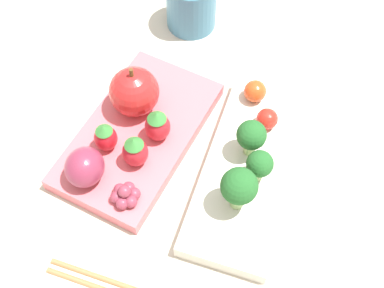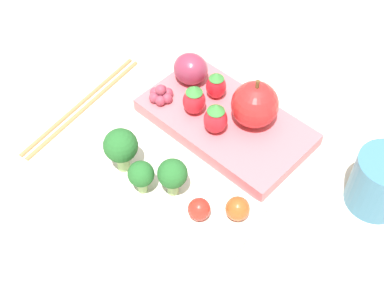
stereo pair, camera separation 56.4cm
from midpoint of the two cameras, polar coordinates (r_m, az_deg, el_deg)
The scene contains 15 objects.
ground_plane at distance 0.56m, azimuth -20.18°, elevation -19.35°, with size 4.00×4.00×0.00m, color beige.
bento_box_savoury at distance 0.53m, azimuth -14.93°, elevation -22.53°, with size 0.23×0.10×0.02m.
bento_box_fruit at distance 0.58m, azimuth -26.86°, elevation -16.37°, with size 0.23×0.15×0.02m.
broccoli_floret_0 at distance 0.49m, azimuth -15.71°, elevation -19.43°, with size 0.03×0.03×0.05m.
broccoli_floret_1 at distance 0.48m, azimuth -19.19°, elevation -26.43°, with size 0.04×0.04×0.06m.
broccoli_floret_2 at distance 0.49m, azimuth -15.34°, elevation -23.34°, with size 0.03×0.03×0.04m.
cherry_tomato_0 at distance 0.51m, azimuth -12.17°, elevation -16.28°, with size 0.02×0.02×0.02m.
cherry_tomato_1 at distance 0.53m, azimuth -12.93°, elevation -12.14°, with size 0.03×0.03×0.03m.
apple at distance 0.56m, azimuth -27.71°, elevation -11.70°, with size 0.06×0.06×0.07m.
strawberry_0 at distance 0.54m, azimuth -25.77°, elevation -16.17°, with size 0.03×0.03×0.04m.
strawberry_1 at distance 0.57m, azimuth -31.45°, elevation -16.87°, with size 0.03×0.03×0.04m.
strawberry_2 at distance 0.55m, azimuth -28.94°, elevation -19.23°, with size 0.03×0.03×0.04m.
plum at distance 0.57m, azimuth -34.35°, elevation -20.19°, with size 0.05×0.04×0.04m.
grape_cluster at distance 0.56m, azimuth -30.56°, elevation -23.93°, with size 0.03×0.03×0.02m.
drinking_cup at distance 0.61m, azimuth -18.25°, elevation 1.00°, with size 0.07×0.07×0.07m.
Camera 1 is at (0.30, 0.09, 0.53)m, focal length 50.00 mm.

